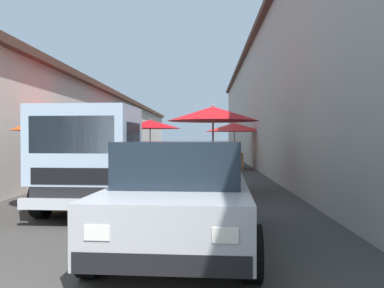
{
  "coord_description": "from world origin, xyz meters",
  "views": [
    {
      "loc": [
        -2.46,
        -1.27,
        1.5
      ],
      "look_at": [
        7.8,
        -0.89,
        1.34
      ],
      "focal_mm": 37.36,
      "sensor_mm": 36.0,
      "label": 1
    }
  ],
  "objects": [
    {
      "name": "hatchback_car",
      "position": [
        3.09,
        -0.95,
        0.74
      ],
      "size": [
        3.99,
        2.07,
        1.45
      ],
      "color": "#ADAFB5",
      "rests_on": "ground"
    },
    {
      "name": "fruit_stall_far_right",
      "position": [
        5.84,
        1.76,
        1.64
      ],
      "size": [
        2.11,
        2.11,
        2.18
      ],
      "color": "#9E9EA3",
      "rests_on": "ground"
    },
    {
      "name": "delivery_truck",
      "position": [
        5.54,
        0.92,
        1.04
      ],
      "size": [
        4.99,
        2.13,
        2.08
      ],
      "color": "black",
      "rests_on": "ground"
    },
    {
      "name": "building_left_whitewash",
      "position": [
        15.75,
        7.1,
        1.97
      ],
      "size": [
        49.8,
        7.5,
        3.92
      ],
      "color": "beige",
      "rests_on": "ground"
    },
    {
      "name": "vendor_by_crates",
      "position": [
        13.85,
        2.53,
        0.86
      ],
      "size": [
        0.58,
        0.34,
        1.51
      ],
      "color": "#232328",
      "rests_on": "ground"
    },
    {
      "name": "fruit_stall_far_left",
      "position": [
        17.12,
        -2.63,
        1.84
      ],
      "size": [
        2.89,
        2.89,
        2.31
      ],
      "color": "#9E9EA3",
      "rests_on": "ground"
    },
    {
      "name": "building_right_concrete",
      "position": [
        15.75,
        -7.1,
        3.29
      ],
      "size": [
        49.8,
        7.5,
        6.55
      ],
      "color": "#A39E93",
      "rests_on": "ground"
    },
    {
      "name": "fruit_stall_near_right",
      "position": [
        8.68,
        -1.46,
        1.94
      ],
      "size": [
        2.55,
        2.55,
        2.45
      ],
      "color": "#9E9EA3",
      "rests_on": "ground"
    },
    {
      "name": "fruit_stall_mid_lane",
      "position": [
        8.92,
        2.45,
        1.81
      ],
      "size": [
        2.33,
        2.33,
        2.35
      ],
      "color": "#9E9EA3",
      "rests_on": "ground"
    },
    {
      "name": "fruit_stall_near_left",
      "position": [
        15.93,
        1.34,
        1.92
      ],
      "size": [
        2.83,
        2.83,
        2.41
      ],
      "color": "#9E9EA3",
      "rests_on": "ground"
    },
    {
      "name": "ground",
      "position": [
        13.5,
        0.0,
        0.0
      ],
      "size": [
        90.0,
        90.0,
        0.0
      ],
      "primitive_type": "plane",
      "color": "#3D3A38"
    }
  ]
}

